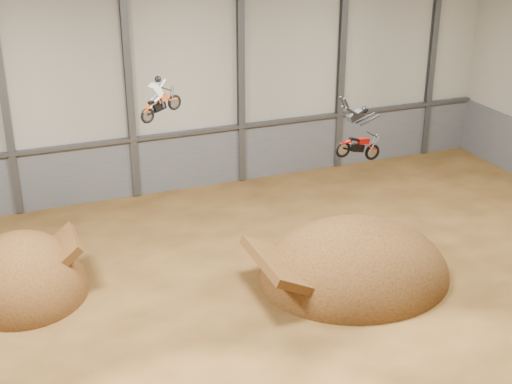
# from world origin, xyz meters

# --- Properties ---
(floor) EXTENTS (40.00, 40.00, 0.00)m
(floor) POSITION_xyz_m (0.00, 0.00, 0.00)
(floor) COLOR #492F13
(floor) RESTS_ON ground
(back_wall) EXTENTS (40.00, 0.10, 14.00)m
(back_wall) POSITION_xyz_m (0.00, 15.00, 7.00)
(back_wall) COLOR #A19E8F
(back_wall) RESTS_ON ground
(lower_band_back) EXTENTS (39.80, 0.18, 3.50)m
(lower_band_back) POSITION_xyz_m (0.00, 14.90, 1.75)
(lower_band_back) COLOR #595B61
(lower_band_back) RESTS_ON ground
(steel_rail) EXTENTS (39.80, 0.35, 0.20)m
(steel_rail) POSITION_xyz_m (0.00, 14.75, 3.55)
(steel_rail) COLOR #47494F
(steel_rail) RESTS_ON lower_band_back
(steel_column_1) EXTENTS (0.40, 0.36, 13.90)m
(steel_column_1) POSITION_xyz_m (-10.00, 14.80, 7.00)
(steel_column_1) COLOR #47494F
(steel_column_1) RESTS_ON ground
(steel_column_2) EXTENTS (0.40, 0.36, 13.90)m
(steel_column_2) POSITION_xyz_m (-3.33, 14.80, 7.00)
(steel_column_2) COLOR #47494F
(steel_column_2) RESTS_ON ground
(steel_column_3) EXTENTS (0.40, 0.36, 13.90)m
(steel_column_3) POSITION_xyz_m (3.33, 14.80, 7.00)
(steel_column_3) COLOR #47494F
(steel_column_3) RESTS_ON ground
(steel_column_4) EXTENTS (0.40, 0.36, 13.90)m
(steel_column_4) POSITION_xyz_m (10.00, 14.80, 7.00)
(steel_column_4) COLOR #47494F
(steel_column_4) RESTS_ON ground
(steel_column_5) EXTENTS (0.40, 0.36, 13.90)m
(steel_column_5) POSITION_xyz_m (16.67, 14.80, 7.00)
(steel_column_5) COLOR #47494F
(steel_column_5) RESTS_ON ground
(takeoff_ramp) EXTENTS (5.55, 6.41, 5.55)m
(takeoff_ramp) POSITION_xyz_m (-10.49, 5.77, 0.00)
(takeoff_ramp) COLOR #402510
(takeoff_ramp) RESTS_ON ground
(landing_ramp) EXTENTS (9.11, 8.06, 5.26)m
(landing_ramp) POSITION_xyz_m (4.01, 1.55, 0.00)
(landing_ramp) COLOR #402510
(landing_ramp) RESTS_ON ground
(fmx_rider_a) EXTENTS (2.76, 1.79, 2.46)m
(fmx_rider_a) POSITION_xyz_m (-3.46, 6.78, 8.26)
(fmx_rider_a) COLOR #D0400B
(fmx_rider_b) EXTENTS (3.64, 1.12, 3.26)m
(fmx_rider_b) POSITION_xyz_m (3.83, 1.70, 7.23)
(fmx_rider_b) COLOR red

